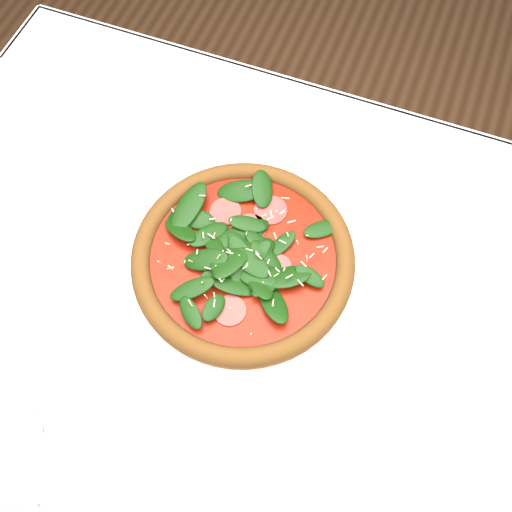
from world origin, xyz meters
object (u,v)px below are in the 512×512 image
at_px(plate, 243,263).
at_px(pizza, 243,257).
at_px(wine_glass, 15,91).
at_px(napkin, 35,476).

bearing_deg(plate, pizza, 0.00).
height_order(wine_glass, napkin, wine_glass).
distance_m(plate, pizza, 0.02).
xyz_separation_m(plate, pizza, (0.00, 0.00, 0.02)).
bearing_deg(wine_glass, napkin, -61.01).
bearing_deg(plate, napkin, -110.45).
relative_size(pizza, napkin, 2.30).
height_order(plate, wine_glass, wine_glass).
distance_m(wine_glass, napkin, 0.52).
bearing_deg(pizza, wine_glass, 167.37).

